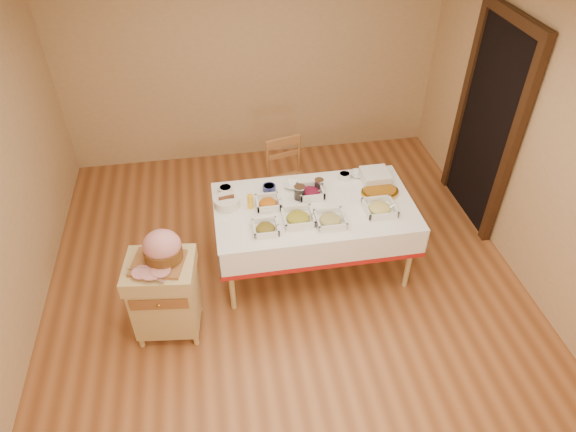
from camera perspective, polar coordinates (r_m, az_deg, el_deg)
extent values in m
plane|color=#9A592F|center=(4.93, -0.06, -8.28)|extent=(5.00, 5.00, 0.00)
plane|color=white|center=(3.49, -0.09, 21.89)|extent=(5.00, 5.00, 0.00)
plane|color=tan|center=(6.26, -4.09, 17.25)|extent=(4.50, 0.00, 4.50)
plane|color=tan|center=(4.91, 26.95, 6.25)|extent=(0.00, 5.00, 5.00)
cube|color=black|center=(5.64, 21.28, 9.18)|extent=(0.06, 0.90, 2.10)
cube|color=#361F11|center=(5.27, 23.46, 6.37)|extent=(0.08, 0.10, 2.10)
cube|color=#361F11|center=(6.01, 19.00, 11.61)|extent=(0.08, 0.10, 2.10)
cube|color=#361F11|center=(5.22, 24.02, 19.57)|extent=(0.08, 1.10, 0.10)
cube|color=tan|center=(4.69, 2.93, 0.89)|extent=(1.80, 1.00, 0.04)
cylinder|color=tan|center=(4.56, -6.31, -7.14)|extent=(0.05, 0.05, 0.71)
cylinder|color=tan|center=(5.18, -7.09, -0.47)|extent=(0.05, 0.05, 0.71)
cylinder|color=tan|center=(4.86, 13.36, -4.62)|extent=(0.05, 0.05, 0.71)
cylinder|color=tan|center=(5.44, 10.35, 1.40)|extent=(0.05, 0.05, 0.71)
cube|color=white|center=(4.68, 2.94, 1.13)|extent=(1.82, 1.02, 0.01)
cube|color=tan|center=(4.49, -13.38, -8.99)|extent=(0.56, 0.48, 0.55)
cube|color=tan|center=(4.24, -14.07, -5.87)|extent=(0.61, 0.53, 0.14)
cube|color=#955D30|center=(4.21, -13.79, -9.50)|extent=(0.46, 0.07, 0.11)
sphere|color=gold|center=(4.20, -13.80, -9.60)|extent=(0.03, 0.03, 0.03)
cylinder|color=tan|center=(4.64, -15.71, -13.59)|extent=(0.05, 0.05, 0.09)
cylinder|color=tan|center=(4.88, -15.51, -10.16)|extent=(0.05, 0.05, 0.09)
cylinder|color=tan|center=(4.59, -9.88, -13.11)|extent=(0.05, 0.05, 0.09)
cylinder|color=tan|center=(4.83, -10.04, -9.67)|extent=(0.05, 0.05, 0.09)
cube|color=#955D30|center=(5.44, 0.22, 3.51)|extent=(0.50, 0.48, 0.03)
cylinder|color=#955D30|center=(5.40, -0.79, 0.00)|extent=(0.04, 0.04, 0.45)
cylinder|color=#955D30|center=(5.66, -2.17, 2.12)|extent=(0.04, 0.04, 0.45)
cylinder|color=#955D30|center=(5.51, 2.66, 0.92)|extent=(0.04, 0.04, 0.45)
cylinder|color=#955D30|center=(5.77, 1.15, 2.96)|extent=(0.04, 0.04, 0.45)
cylinder|color=#955D30|center=(5.39, -2.29, 6.03)|extent=(0.04, 0.04, 0.48)
cylinder|color=#955D30|center=(5.51, 1.21, 6.83)|extent=(0.04, 0.04, 0.48)
cube|color=#955D30|center=(5.34, -0.53, 8.23)|extent=(0.37, 0.12, 0.09)
cube|color=#955D30|center=(4.19, -14.25, -5.08)|extent=(0.40, 0.32, 0.03)
ellipsoid|color=#D18789|center=(4.11, -13.85, -3.20)|extent=(0.30, 0.27, 0.26)
cylinder|color=brown|center=(4.16, -13.71, -3.92)|extent=(0.30, 0.30, 0.10)
cube|color=silver|center=(4.07, -15.04, -6.52)|extent=(0.25, 0.11, 0.00)
cylinder|color=silver|center=(4.15, -15.41, -5.44)|extent=(0.29, 0.09, 0.01)
cube|color=silver|center=(4.40, -2.50, -1.59)|extent=(0.22, 0.22, 0.01)
ellipsoid|color=#A82913|center=(4.38, -2.51, -1.38)|extent=(0.16, 0.16, 0.06)
cylinder|color=silver|center=(4.37, -1.85, -1.46)|extent=(0.13, 0.01, 0.10)
cube|color=silver|center=(4.49, 1.13, -0.47)|extent=(0.27, 0.27, 0.02)
ellipsoid|color=orange|center=(4.48, 1.14, -0.22)|extent=(0.20, 0.20, 0.07)
cylinder|color=silver|center=(4.47, 1.95, -0.33)|extent=(0.15, 0.01, 0.11)
cube|color=silver|center=(4.49, 4.71, -0.68)|extent=(0.25, 0.25, 0.01)
ellipsoid|color=tan|center=(4.47, 4.72, -0.44)|extent=(0.19, 0.19, 0.07)
cylinder|color=silver|center=(4.47, 5.50, -0.54)|extent=(0.14, 0.01, 0.10)
cube|color=silver|center=(4.67, 10.13, 0.62)|extent=(0.27, 0.27, 0.01)
ellipsoid|color=#C9BC5F|center=(4.66, 10.17, 0.87)|extent=(0.21, 0.21, 0.07)
cylinder|color=silver|center=(4.66, 10.96, 0.75)|extent=(0.14, 0.01, 0.10)
cube|color=silver|center=(4.66, -2.23, 1.21)|extent=(0.22, 0.22, 0.01)
ellipsoid|color=#BD5F0E|center=(4.65, -2.24, 1.43)|extent=(0.17, 0.17, 0.06)
cylinder|color=silver|center=(4.64, -1.62, 1.37)|extent=(0.14, 0.01, 0.10)
cube|color=silver|center=(4.80, 2.51, 2.43)|extent=(0.23, 0.23, 0.02)
ellipsoid|color=maroon|center=(4.78, 2.52, 2.66)|extent=(0.18, 0.18, 0.06)
cylinder|color=silver|center=(4.77, 3.18, 2.61)|extent=(0.15, 0.01, 0.11)
cylinder|color=silver|center=(4.85, -6.96, 2.92)|extent=(0.13, 0.13, 0.06)
cylinder|color=black|center=(4.83, -6.98, 3.11)|extent=(0.11, 0.11, 0.02)
cylinder|color=navy|center=(4.84, -2.11, 3.15)|extent=(0.12, 0.12, 0.05)
cylinder|color=maroon|center=(4.84, -2.11, 3.31)|extent=(0.10, 0.10, 0.02)
cylinder|color=silver|center=(5.02, 6.29, 4.44)|extent=(0.12, 0.12, 0.06)
cylinder|color=#BD5F0E|center=(5.01, 6.31, 4.62)|extent=(0.10, 0.10, 0.02)
imported|color=silver|center=(4.88, 0.59, 3.42)|extent=(0.22, 0.22, 0.04)
imported|color=silver|center=(5.08, 7.67, 4.65)|extent=(0.18, 0.18, 0.04)
cylinder|color=silver|center=(4.72, 1.29, 2.57)|extent=(0.10, 0.10, 0.12)
cylinder|color=silver|center=(4.68, 1.30, 3.23)|extent=(0.11, 0.11, 0.01)
cylinder|color=black|center=(4.73, 1.29, 2.41)|extent=(0.08, 0.08, 0.09)
cylinder|color=silver|center=(4.84, 3.46, 3.45)|extent=(0.08, 0.08, 0.10)
cylinder|color=silver|center=(4.81, 3.48, 4.00)|extent=(0.09, 0.09, 0.01)
cylinder|color=black|center=(4.85, 3.45, 3.32)|extent=(0.07, 0.07, 0.07)
cylinder|color=gold|center=(4.62, -4.21, 1.60)|extent=(0.05, 0.05, 0.13)
cone|color=gold|center=(4.57, -4.26, 2.44)|extent=(0.03, 0.03, 0.03)
cylinder|color=white|center=(4.67, -6.82, 1.52)|extent=(0.23, 0.23, 0.08)
cube|color=silver|center=(5.04, 9.59, 3.87)|extent=(0.26, 0.26, 0.01)
cube|color=silver|center=(5.03, 9.61, 4.02)|extent=(0.26, 0.26, 0.01)
cube|color=silver|center=(5.02, 9.63, 4.17)|extent=(0.26, 0.26, 0.01)
cube|color=silver|center=(5.01, 9.65, 4.32)|extent=(0.26, 0.26, 0.01)
cube|color=silver|center=(5.00, 9.67, 4.47)|extent=(0.26, 0.26, 0.01)
cube|color=silver|center=(4.99, 9.69, 4.62)|extent=(0.26, 0.26, 0.01)
cube|color=silver|center=(4.98, 9.71, 4.77)|extent=(0.26, 0.26, 0.01)
ellipsoid|color=gold|center=(4.88, 10.16, 2.61)|extent=(0.36, 0.26, 0.03)
ellipsoid|color=#90550F|center=(4.87, 10.18, 2.72)|extent=(0.31, 0.22, 0.04)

